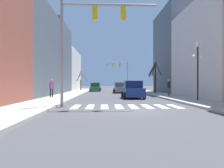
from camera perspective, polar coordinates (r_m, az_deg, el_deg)
The scene contains 18 objects.
ground_plane at distance 12.24m, azimuth 4.41°, elevation -6.72°, with size 240.00×240.00×0.00m, color #424247.
sidewalk_left at distance 12.92m, azimuth -21.83°, elevation -6.03°, with size 2.93×90.00×0.15m.
building_row_left at distance 30.19m, azimuth -19.08°, elevation 6.74°, with size 6.00×47.74×11.00m.
building_row_right at distance 25.41m, azimuth 25.46°, elevation 9.69°, with size 6.00×31.94×12.51m.
crosswalk_stripes at distance 13.90m, azimuth 3.64°, elevation -5.89°, with size 6.75×2.60×0.01m.
traffic_signal_near at distance 14.09m, azimuth -6.34°, elevation 14.11°, with size 5.96×0.28×6.79m.
traffic_signal_far at distance 51.02m, azimuth 2.00°, elevation 4.00°, with size 5.29×0.28×6.75m.
street_lamp_right_corner at distance 18.39m, azimuth 21.48°, elevation 5.99°, with size 0.95×0.36×4.53m.
car_at_intersection at distance 41.57m, azimuth -4.41°, elevation -0.87°, with size 1.98×4.42×1.62m.
car_parked_left_far at distance 21.89m, azimuth 5.45°, elevation -1.60°, with size 2.06×4.28×1.73m.
car_parked_left_mid at distance 34.10m, azimuth 2.17°, elevation -1.06°, with size 2.11×4.38×1.64m.
car_parked_right_near at distance 49.00m, azimuth 3.31°, elevation -0.69°, with size 1.97×4.86×1.69m.
car_driving_toward_lane at distance 47.43m, azimuth -4.09°, elevation -0.72°, with size 2.00×4.28×1.68m.
car_driving_away_lane at distance 41.65m, azimuth 4.18°, elevation -0.88°, with size 2.06×4.64×1.59m.
pedestrian_on_left_sidewalk at distance 24.07m, azimuth 14.61°, elevation -0.49°, with size 0.27×0.77×1.79m.
pedestrian_on_right_sidewalk at distance 22.04m, azimuth -15.53°, elevation -0.61°, with size 0.44×0.70×1.75m.
street_tree_left_far at distance 30.96m, azimuth 11.09°, elevation 1.83°, with size 1.70×2.06×4.40m.
street_tree_right_mid at distance 44.55m, azimuth -8.15°, elevation 0.55°, with size 2.29×1.53×3.83m.
Camera 1 is at (-1.35, -12.08, 1.45)m, focal length 35.00 mm.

